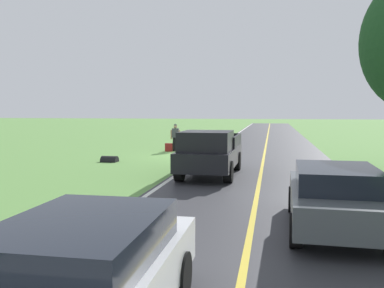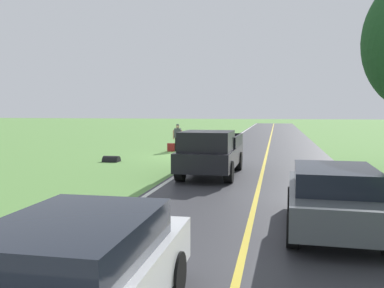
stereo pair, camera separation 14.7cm
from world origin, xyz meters
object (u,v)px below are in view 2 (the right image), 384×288
(hitchhiker_walking, at_px, (178,136))
(sedan_mid_oncoming, at_px, (333,196))
(suitcase_carried, at_px, (171,147))
(pickup_truck_passing, at_px, (211,152))
(sedan_ahead_same_lane, at_px, (69,280))

(hitchhiker_walking, relative_size, sedan_mid_oncoming, 0.39)
(suitcase_carried, relative_size, pickup_truck_passing, 0.09)
(hitchhiker_walking, distance_m, sedan_mid_oncoming, 17.81)
(suitcase_carried, distance_m, pickup_truck_passing, 10.10)
(suitcase_carried, bearing_deg, hitchhiker_walking, 100.86)
(suitcase_carried, bearing_deg, sedan_mid_oncoming, 24.73)
(hitchhiker_walking, xyz_separation_m, sedan_mid_oncoming, (-7.35, 16.23, -0.23))
(pickup_truck_passing, distance_m, sedan_ahead_same_lane, 12.10)
(pickup_truck_passing, bearing_deg, sedan_mid_oncoming, 118.63)
(hitchhiker_walking, height_order, pickup_truck_passing, pickup_truck_passing)
(suitcase_carried, xyz_separation_m, sedan_mid_oncoming, (-7.76, 16.14, 0.50))
(suitcase_carried, relative_size, sedan_ahead_same_lane, 0.12)
(suitcase_carried, height_order, pickup_truck_passing, pickup_truck_passing)
(hitchhiker_walking, bearing_deg, suitcase_carried, 11.81)
(sedan_mid_oncoming, height_order, sedan_ahead_same_lane, same)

